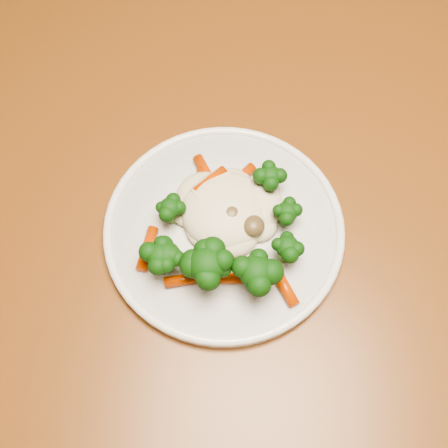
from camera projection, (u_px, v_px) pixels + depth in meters
The scene contains 3 objects.
dining_table at pixel (248, 237), 0.72m from camera, with size 1.54×1.32×0.75m.
plate at pixel (224, 229), 0.62m from camera, with size 0.26×0.26×0.01m, color silver.
meal at pixel (221, 237), 0.58m from camera, with size 0.17×0.18×0.06m.
Camera 1 is at (-0.21, -0.43, 1.31)m, focal length 45.00 mm.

